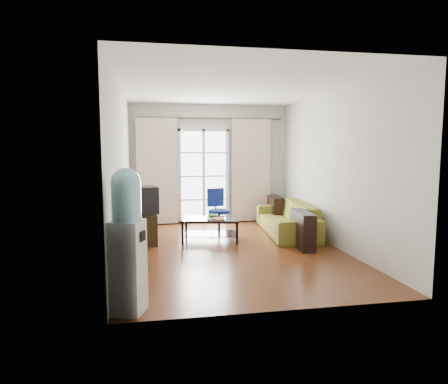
% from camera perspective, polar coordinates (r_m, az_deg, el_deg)
% --- Properties ---
extents(floor, '(5.20, 5.20, 0.00)m').
position_cam_1_polar(floor, '(6.86, 1.22, -8.23)').
color(floor, '#5D2F16').
rests_on(floor, ground).
extents(ceiling, '(5.20, 5.20, 0.00)m').
position_cam_1_polar(ceiling, '(6.71, 1.28, 14.68)').
color(ceiling, white).
rests_on(ceiling, wall_back).
extents(wall_back, '(3.60, 0.02, 2.70)m').
position_cam_1_polar(wall_back, '(9.21, -2.05, 4.01)').
color(wall_back, beige).
rests_on(wall_back, floor).
extents(wall_front, '(3.60, 0.02, 2.70)m').
position_cam_1_polar(wall_front, '(4.15, 8.58, 1.02)').
color(wall_front, beige).
rests_on(wall_front, floor).
extents(wall_left, '(0.02, 5.20, 2.70)m').
position_cam_1_polar(wall_left, '(6.53, -14.43, 2.83)').
color(wall_left, beige).
rests_on(wall_left, floor).
extents(wall_right, '(0.02, 5.20, 2.70)m').
position_cam_1_polar(wall_right, '(7.24, 15.37, 3.14)').
color(wall_right, beige).
rests_on(wall_right, floor).
extents(french_door, '(1.16, 0.06, 2.15)m').
position_cam_1_polar(french_door, '(9.15, -2.92, 2.27)').
color(french_door, white).
rests_on(french_door, wall_back).
extents(curtain_rod, '(3.30, 0.04, 0.04)m').
position_cam_1_polar(curtain_rod, '(9.13, -1.98, 10.46)').
color(curtain_rod, '#4C3F2D').
rests_on(curtain_rod, wall_back).
extents(curtain_left, '(0.90, 0.07, 2.35)m').
position_cam_1_polar(curtain_left, '(9.00, -9.52, 2.92)').
color(curtain_left, beige).
rests_on(curtain_left, curtain_rod).
extents(curtain_right, '(0.90, 0.07, 2.35)m').
position_cam_1_polar(curtain_right, '(9.29, 3.88, 3.10)').
color(curtain_right, beige).
rests_on(curtain_right, curtain_rod).
extents(radiator, '(0.64, 0.12, 0.64)m').
position_cam_1_polar(radiator, '(9.36, 2.92, -2.23)').
color(radiator, gray).
rests_on(radiator, floor).
extents(sofa, '(2.33, 1.24, 0.64)m').
position_cam_1_polar(sofa, '(8.13, 8.96, -3.71)').
color(sofa, brown).
rests_on(sofa, floor).
extents(coffee_table, '(1.14, 0.79, 0.42)m').
position_cam_1_polar(coffee_table, '(7.45, -1.92, -4.92)').
color(coffee_table, silver).
rests_on(coffee_table, floor).
extents(bowl, '(0.22, 0.22, 0.05)m').
position_cam_1_polar(bowl, '(7.54, -1.63, -3.42)').
color(bowl, '#2D7C34').
rests_on(bowl, coffee_table).
extents(book, '(0.24, 0.29, 0.02)m').
position_cam_1_polar(book, '(7.29, -1.39, -3.88)').
color(book, maroon).
rests_on(book, coffee_table).
extents(remote, '(0.16, 0.10, 0.02)m').
position_cam_1_polar(remote, '(7.25, -1.78, -3.95)').
color(remote, black).
rests_on(remote, coffee_table).
extents(tv_stand, '(0.56, 0.78, 0.54)m').
position_cam_1_polar(tv_stand, '(7.43, -11.65, -5.07)').
color(tv_stand, black).
rests_on(tv_stand, floor).
extents(crt_tv, '(0.62, 0.62, 0.48)m').
position_cam_1_polar(crt_tv, '(7.38, -11.73, -1.10)').
color(crt_tv, black).
rests_on(crt_tv, tv_stand).
extents(task_chair, '(0.72, 0.72, 0.90)m').
position_cam_1_polar(task_chair, '(8.12, -0.79, -4.02)').
color(task_chair, black).
rests_on(task_chair, floor).
extents(water_cooler, '(0.40, 0.40, 1.53)m').
position_cam_1_polar(water_cooler, '(4.26, -13.65, -6.43)').
color(water_cooler, white).
rests_on(water_cooler, floor).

